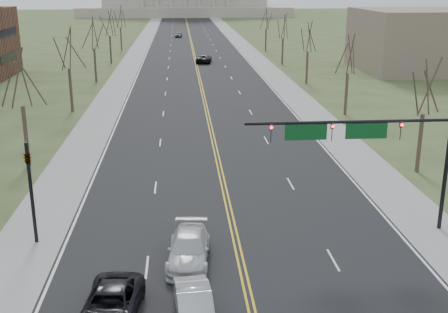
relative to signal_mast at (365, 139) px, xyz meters
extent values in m
cube|color=black|center=(-7.45, 96.50, -5.76)|extent=(20.00, 380.00, 0.01)
cube|color=black|center=(-7.45, -7.50, -5.76)|extent=(120.00, 14.00, 0.01)
cube|color=gray|center=(-19.45, 96.50, -5.75)|extent=(4.00, 380.00, 0.03)
cube|color=gray|center=(4.55, 96.50, -5.75)|extent=(4.00, 380.00, 0.03)
cube|color=gold|center=(-7.45, 96.50, -5.75)|extent=(0.42, 380.00, 0.01)
cube|color=silver|center=(-17.25, 96.50, -5.75)|extent=(0.15, 380.00, 0.01)
cube|color=silver|center=(2.35, 96.50, -5.75)|extent=(0.15, 380.00, 0.01)
cube|color=#BDB19D|center=(-7.45, 236.50, -3.76)|extent=(90.00, 60.00, 4.00)
cylinder|color=black|center=(5.05, 0.00, -2.16)|extent=(0.24, 0.24, 7.20)
cylinder|color=black|center=(-0.95, 0.00, 1.04)|extent=(12.00, 0.18, 0.18)
imported|color=black|center=(2.05, 0.00, 0.49)|extent=(0.35, 0.40, 1.10)
sphere|color=#FF0C0C|center=(2.05, -0.15, 0.84)|extent=(0.18, 0.18, 0.18)
imported|color=black|center=(-1.95, 0.00, 0.49)|extent=(0.35, 0.40, 1.10)
sphere|color=#FF0C0C|center=(-1.95, -0.15, 0.84)|extent=(0.18, 0.18, 0.18)
imported|color=black|center=(-5.45, 0.00, 0.49)|extent=(0.35, 0.40, 1.10)
sphere|color=#FF0C0C|center=(-5.45, -0.15, 0.84)|extent=(0.18, 0.18, 0.18)
cube|color=#0C4C1E|center=(0.05, 0.00, 0.49)|extent=(2.40, 0.12, 0.90)
cube|color=#0C4C1E|center=(-3.45, 0.00, 0.49)|extent=(2.40, 0.12, 0.90)
cylinder|color=black|center=(-18.95, 0.00, -2.76)|extent=(0.20, 0.20, 6.00)
imported|color=black|center=(-18.95, 0.00, -0.56)|extent=(0.32, 0.36, 0.99)
cylinder|color=#3D3324|center=(8.05, 10.50, -3.42)|extent=(0.32, 0.32, 4.68)
cylinder|color=#3D3324|center=(-22.95, 14.50, -3.29)|extent=(0.32, 0.32, 4.95)
cylinder|color=#3D3324|center=(8.05, 30.50, -3.42)|extent=(0.32, 0.32, 4.68)
cylinder|color=#3D3324|center=(-22.95, 34.50, -3.29)|extent=(0.32, 0.32, 4.95)
cylinder|color=#3D3324|center=(8.05, 50.50, -3.42)|extent=(0.32, 0.32, 4.68)
cylinder|color=#3D3324|center=(-22.95, 54.50, -3.29)|extent=(0.32, 0.32, 4.95)
cylinder|color=#3D3324|center=(8.05, 70.50, -3.42)|extent=(0.32, 0.32, 4.68)
cylinder|color=#3D3324|center=(-22.95, 74.50, -3.29)|extent=(0.32, 0.32, 4.95)
cylinder|color=#3D3324|center=(8.05, 90.50, -3.42)|extent=(0.32, 0.32, 4.68)
cylinder|color=#3D3324|center=(-22.95, 94.50, -3.29)|extent=(0.32, 0.32, 4.95)
cube|color=black|center=(-36.90, 60.50, -2.61)|extent=(0.10, 9.80, 1.20)
cube|color=black|center=(-36.90, 60.50, 1.06)|extent=(0.10, 9.80, 1.20)
cube|color=#7A6C56|center=(32.55, 62.50, -0.76)|extent=(25.00, 20.00, 10.00)
imported|color=#AFB1B8|center=(-10.07, -8.61, -5.02)|extent=(1.91, 4.54, 1.46)
imported|color=black|center=(-13.77, -8.21, -5.03)|extent=(2.91, 5.42, 1.45)
imported|color=beige|center=(-10.22, -3.11, -4.98)|extent=(2.60, 5.45, 1.53)
imported|color=black|center=(-5.94, 74.14, -4.98)|extent=(3.24, 5.80, 1.53)
imported|color=#57585F|center=(-10.55, 123.92, -5.06)|extent=(2.09, 4.22, 1.38)
camera|label=1|loc=(-10.48, -30.18, 8.63)|focal=45.00mm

